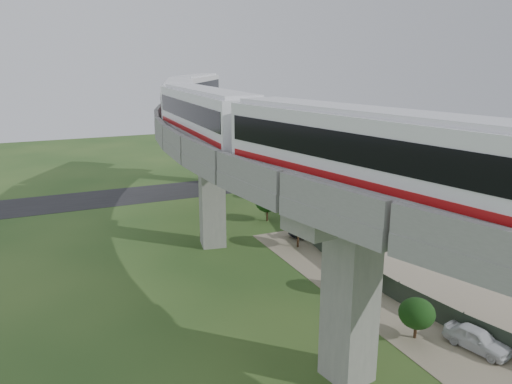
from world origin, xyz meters
TOP-DOWN VIEW (x-y plane):
  - ground at (0.00, 0.00)m, footprint 160.00×160.00m
  - dirt_lot at (14.00, -2.00)m, footprint 18.00×26.00m
  - asphalt_road at (0.00, 30.00)m, footprint 60.00×8.00m
  - viaduct at (3.84, 0.00)m, footprint 19.58×73.98m
  - metro_train at (0.99, 8.73)m, footprint 15.32×60.64m
  - fence at (9.75, 0.00)m, footprint 3.87×38.73m
  - tree_0 at (11.71, 22.07)m, footprint 1.80×1.80m
  - tree_1 at (8.13, 14.50)m, footprint 2.41×2.41m
  - tree_2 at (7.44, 6.75)m, footprint 2.69×2.69m
  - tree_3 at (6.91, -2.71)m, footprint 2.31×2.31m
  - tree_4 at (6.66, -8.99)m, footprint 2.10×2.10m
  - car_white at (9.01, -11.33)m, footprint 2.31×3.96m
  - car_dark at (10.04, 8.83)m, footprint 4.44×1.91m

SIDE VIEW (x-z plane):
  - ground at x=0.00m, z-range 0.00..0.00m
  - asphalt_road at x=0.00m, z-range 0.00..0.03m
  - dirt_lot at x=14.00m, z-range 0.00..0.04m
  - car_white at x=9.01m, z-range 0.04..1.31m
  - car_dark at x=10.04m, z-range 0.04..1.31m
  - fence at x=9.75m, z-range 0.00..1.50m
  - tree_4 at x=6.66m, z-range 0.36..2.86m
  - tree_0 at x=11.71m, z-range 0.46..2.92m
  - tree_3 at x=6.91m, z-range 0.42..3.22m
  - tree_1 at x=8.13m, z-range 0.49..3.53m
  - tree_2 at x=7.44m, z-range 0.65..4.23m
  - viaduct at x=3.84m, z-range 3.35..14.75m
  - metro_train at x=0.99m, z-range 10.49..14.13m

